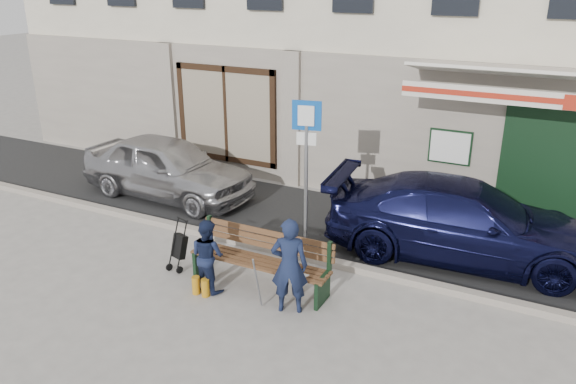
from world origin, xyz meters
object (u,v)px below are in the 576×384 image
Objects in this scene: bench at (257,260)px; man at (289,266)px; parking_sign at (306,152)px; car_navy at (462,221)px; stroller at (179,247)px; woman at (208,255)px; car_silver at (167,167)px.

bench is 0.95m from man.
car_navy is at bearing 7.69° from parking_sign.
bench is 2.69× the size of stroller.
woman reaches higher than bench.
man is (0.80, -0.42, 0.30)m from bench.
car_silver is 6.58m from car_navy.
man is at bearing -166.83° from woman.
man reaches higher than car_navy.
parking_sign is at bearing 62.94° from stroller.
man reaches higher than bench.
car_navy is 3.18× the size of man.
bench is at bearing -50.11° from man.
car_silver reaches higher than woman.
car_navy is at bearing -126.50° from woman.
woman is 0.95m from stroller.
car_silver is 4.24m from parking_sign.
parking_sign is at bearing 104.74° from car_navy.
man is at bearing 8.75° from stroller.
car_navy is 1.73× the size of parking_sign.
car_navy is at bearing -87.47° from car_silver.
stroller is at bearing -10.68° from woman.
parking_sign reaches higher than man.
man reaches higher than stroller.
car_navy is at bearing 48.78° from stroller.
car_silver is at bearing 145.98° from bench.
stroller is (-1.50, -0.09, -0.07)m from bench.
woman is at bearing -21.14° from man.
bench is (-2.76, -2.55, -0.25)m from car_navy.
man is at bearing -120.25° from car_silver.
stroller is at bearing 116.48° from car_navy.
car_silver is 4.39m from woman.
parking_sign is at bearing 85.68° from bench.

